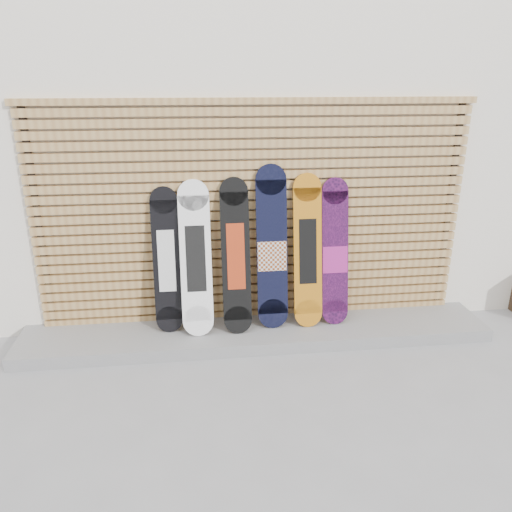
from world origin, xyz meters
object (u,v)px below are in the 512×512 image
at_px(snowboard_3, 272,249).
at_px(snowboard_4, 308,251).
at_px(snowboard_1, 196,259).
at_px(snowboard_5, 335,253).
at_px(snowboard_2, 236,256).
at_px(snowboard_0, 167,261).

xyz_separation_m(snowboard_3, snowboard_4, (0.35, -0.01, -0.04)).
distance_m(snowboard_1, snowboard_3, 0.74).
bearing_deg(snowboard_4, snowboard_5, 2.04).
distance_m(snowboard_4, snowboard_5, 0.28).
bearing_deg(snowboard_4, snowboard_1, -178.51).
bearing_deg(snowboard_4, snowboard_3, 178.89).
relative_size(snowboard_4, snowboard_5, 1.03).
relative_size(snowboard_2, snowboard_4, 0.99).
bearing_deg(snowboard_0, snowboard_2, -4.83).
distance_m(snowboard_3, snowboard_4, 0.35).
bearing_deg(snowboard_2, snowboard_4, 2.25).
distance_m(snowboard_0, snowboard_2, 0.66).
distance_m(snowboard_2, snowboard_5, 0.99).
bearing_deg(snowboard_5, snowboard_4, -177.96).
bearing_deg(snowboard_2, snowboard_3, 5.59).
distance_m(snowboard_2, snowboard_3, 0.36).
xyz_separation_m(snowboard_1, snowboard_2, (0.38, 0.00, 0.01)).
relative_size(snowboard_0, snowboard_2, 0.95).
bearing_deg(snowboard_0, snowboard_4, -1.17).
relative_size(snowboard_1, snowboard_3, 0.92).
distance_m(snowboard_1, snowboard_2, 0.38).
bearing_deg(snowboard_5, snowboard_2, -177.81).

